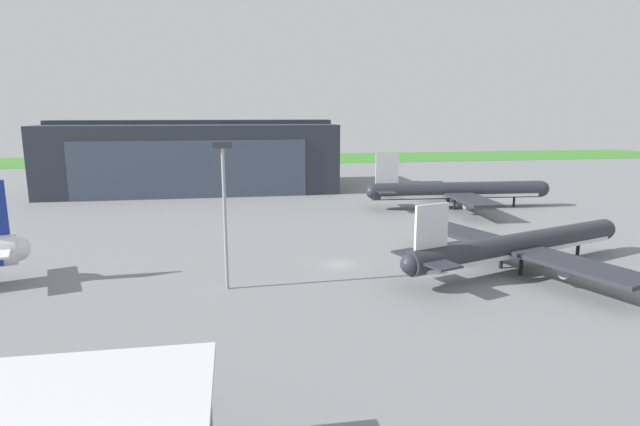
# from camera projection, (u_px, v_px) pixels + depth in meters

# --- Properties ---
(ground_plane) EXTENTS (440.00, 440.00, 0.00)m
(ground_plane) POSITION_uv_depth(u_px,v_px,m) (339.00, 265.00, 78.04)
(ground_plane) COLOR slate
(grass_field_strip) EXTENTS (440.00, 56.00, 0.08)m
(grass_field_strip) POSITION_uv_depth(u_px,v_px,m) (265.00, 159.00, 253.45)
(grass_field_strip) COLOR #3E822F
(grass_field_strip) RESTS_ON ground_plane
(maintenance_hangar) EXTENTS (81.51, 36.80, 20.58)m
(maintenance_hangar) POSITION_uv_depth(u_px,v_px,m) (195.00, 156.00, 153.46)
(maintenance_hangar) COLOR #2D333D
(maintenance_hangar) RESTS_ON ground_plane
(airliner_far_left) EXTENTS (45.82, 37.93, 13.25)m
(airliner_far_left) POSITION_uv_depth(u_px,v_px,m) (458.00, 191.00, 123.29)
(airliner_far_left) COLOR #282B33
(airliner_far_left) RESTS_ON ground_plane
(airliner_near_right) EXTENTS (41.29, 37.37, 11.38)m
(airliner_near_right) POSITION_uv_depth(u_px,v_px,m) (519.00, 245.00, 74.66)
(airliner_near_right) COLOR #282B33
(airliner_near_right) RESTS_ON ground_plane
(apron_light_mast) EXTENTS (2.40, 0.50, 19.25)m
(apron_light_mast) POSITION_uv_depth(u_px,v_px,m) (224.00, 205.00, 65.23)
(apron_light_mast) COLOR #99999E
(apron_light_mast) RESTS_ON ground_plane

